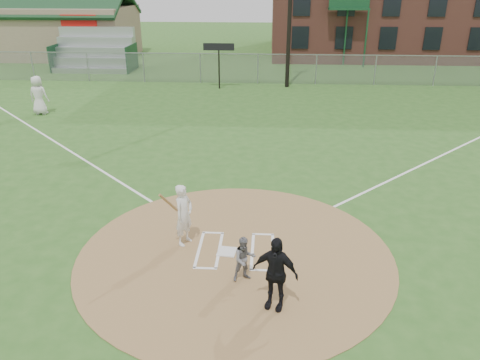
# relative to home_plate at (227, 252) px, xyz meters

# --- Properties ---
(ground) EXTENTS (140.00, 140.00, 0.00)m
(ground) POSITION_rel_home_plate_xyz_m (0.24, -0.05, -0.04)
(ground) COLOR #2D5A1E
(ground) RESTS_ON ground
(dirt_circle) EXTENTS (8.40, 8.40, 0.02)m
(dirt_circle) POSITION_rel_home_plate_xyz_m (0.24, -0.05, -0.03)
(dirt_circle) COLOR #9D784A
(dirt_circle) RESTS_ON ground
(home_plate) EXTENTS (0.54, 0.54, 0.03)m
(home_plate) POSITION_rel_home_plate_xyz_m (0.00, 0.00, 0.00)
(home_plate) COLOR silver
(home_plate) RESTS_ON dirt_circle
(foul_line_first) EXTENTS (17.04, 17.04, 0.01)m
(foul_line_first) POSITION_rel_home_plate_xyz_m (9.24, 8.95, -0.03)
(foul_line_first) COLOR white
(foul_line_first) RESTS_ON ground
(foul_line_third) EXTENTS (17.04, 17.04, 0.01)m
(foul_line_third) POSITION_rel_home_plate_xyz_m (-8.76, 8.95, -0.03)
(foul_line_third) COLOR white
(foul_line_third) RESTS_ON ground
(catcher) EXTENTS (0.69, 0.62, 1.16)m
(catcher) POSITION_rel_home_plate_xyz_m (0.54, -1.19, 0.56)
(catcher) COLOR slate
(catcher) RESTS_ON dirt_circle
(umpire) EXTENTS (1.11, 0.72, 1.76)m
(umpire) POSITION_rel_home_plate_xyz_m (1.26, -2.16, 0.86)
(umpire) COLOR black
(umpire) RESTS_ON dirt_circle
(ondeck_player) EXTENTS (1.04, 0.71, 2.05)m
(ondeck_player) POSITION_rel_home_plate_xyz_m (-11.26, 13.26, 0.99)
(ondeck_player) COLOR silver
(ondeck_player) RESTS_ON ground
(batters_boxes) EXTENTS (2.08, 1.88, 0.01)m
(batters_boxes) POSITION_rel_home_plate_xyz_m (0.24, 0.10, -0.01)
(batters_boxes) COLOR white
(batters_boxes) RESTS_ON dirt_circle
(batter_at_plate) EXTENTS (0.84, 1.04, 1.78)m
(batter_at_plate) POSITION_rel_home_plate_xyz_m (-1.20, 0.41, 0.86)
(batter_at_plate) COLOR silver
(batter_at_plate) RESTS_ON dirt_circle
(outfield_fence) EXTENTS (56.08, 0.08, 2.03)m
(outfield_fence) POSITION_rel_home_plate_xyz_m (0.24, 21.95, 0.98)
(outfield_fence) COLOR slate
(outfield_fence) RESTS_ON ground
(bleachers) EXTENTS (6.08, 3.20, 3.20)m
(bleachers) POSITION_rel_home_plate_xyz_m (-12.76, 26.15, 1.55)
(bleachers) COLOR #B7BABF
(bleachers) RESTS_ON ground
(clubhouse) EXTENTS (12.20, 8.71, 6.23)m
(clubhouse) POSITION_rel_home_plate_xyz_m (-17.76, 32.95, 2.35)
(clubhouse) COLOR gray
(clubhouse) RESTS_ON ground
(scoreboard_sign) EXTENTS (2.00, 0.10, 2.93)m
(scoreboard_sign) POSITION_rel_home_plate_xyz_m (-2.26, 20.15, 2.35)
(scoreboard_sign) COLOR black
(scoreboard_sign) RESTS_ON ground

